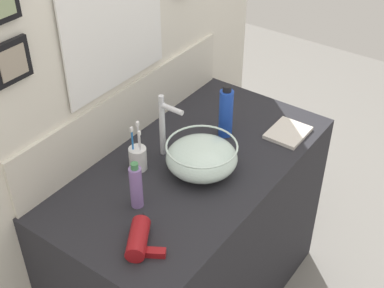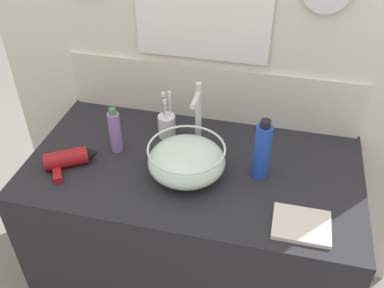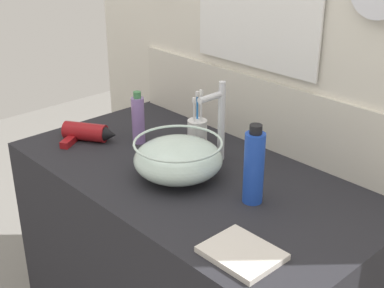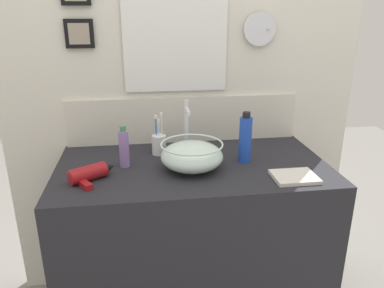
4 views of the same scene
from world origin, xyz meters
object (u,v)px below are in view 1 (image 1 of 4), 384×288
object	(u,v)px
glass_bowl_sink	(202,157)
toothbrush_cup	(138,158)
spray_bottle	(136,186)
hair_drier	(140,236)
lotion_bottle	(226,112)
faucet	(164,122)
hand_towel	(288,133)

from	to	relation	value
glass_bowl_sink	toothbrush_cup	distance (m)	0.25
glass_bowl_sink	spray_bottle	xyz separation A→B (m)	(-0.30, 0.07, 0.02)
hair_drier	lotion_bottle	xyz separation A→B (m)	(0.69, 0.11, 0.08)
faucet	hand_towel	xyz separation A→B (m)	(0.41, -0.34, -0.15)
hair_drier	toothbrush_cup	distance (m)	0.40
spray_bottle	hand_towel	distance (m)	0.75
spray_bottle	lotion_bottle	distance (m)	0.55
spray_bottle	lotion_bottle	world-z (taller)	lotion_bottle
hair_drier	faucet	bearing A→B (deg)	28.22
faucet	toothbrush_cup	xyz separation A→B (m)	(-0.13, 0.03, -0.10)
hair_drier	toothbrush_cup	bearing A→B (deg)	41.14
spray_bottle	hand_towel	size ratio (longest dim) A/B	1.05
lotion_bottle	toothbrush_cup	bearing A→B (deg)	158.87
toothbrush_cup	lotion_bottle	size ratio (longest dim) A/B	0.88
faucet	lotion_bottle	xyz separation A→B (m)	(0.26, -0.12, -0.04)
lotion_bottle	glass_bowl_sink	bearing A→B (deg)	-167.49
glass_bowl_sink	spray_bottle	bearing A→B (deg)	165.95
hand_towel	lotion_bottle	bearing A→B (deg)	125.88
toothbrush_cup	spray_bottle	distance (m)	0.21
hair_drier	hand_towel	world-z (taller)	hair_drier
faucet	hair_drier	world-z (taller)	faucet
toothbrush_cup	faucet	bearing A→B (deg)	-12.29
glass_bowl_sink	hair_drier	size ratio (longest dim) A/B	1.38
faucet	lotion_bottle	bearing A→B (deg)	-25.35
glass_bowl_sink	spray_bottle	size ratio (longest dim) A/B	1.45
spray_bottle	lotion_bottle	xyz separation A→B (m)	(0.55, -0.02, 0.02)
faucet	spray_bottle	distance (m)	0.32
faucet	hair_drier	size ratio (longest dim) A/B	1.35
glass_bowl_sink	spray_bottle	world-z (taller)	spray_bottle
faucet	lotion_bottle	distance (m)	0.29
toothbrush_cup	glass_bowl_sink	bearing A→B (deg)	-57.35
hair_drier	spray_bottle	world-z (taller)	spray_bottle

